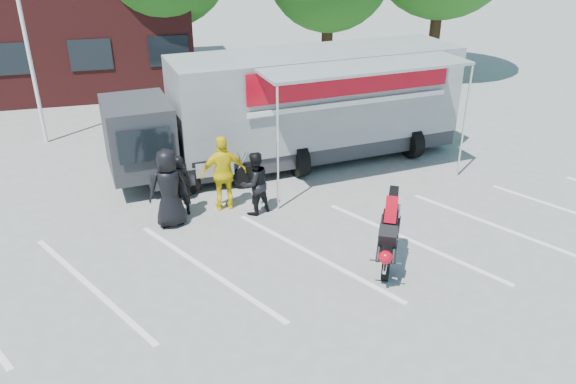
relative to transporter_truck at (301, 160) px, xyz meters
name	(u,v)px	position (x,y,z in m)	size (l,w,h in m)	color
ground	(319,281)	(-1.38, -6.32, 0.00)	(100.00, 100.00, 0.00)	gray
parking_bay_lines	(305,256)	(-1.38, -5.32, 0.01)	(18.00, 5.00, 0.01)	white
transporter_truck	(301,160)	(0.00, 0.00, 0.00)	(10.51, 5.07, 3.34)	#92969A
parked_motorcycle	(218,191)	(-2.82, -1.50, 0.00)	(0.76, 2.28, 1.20)	#AAAAAF
stunt_bike_rider	(387,261)	(0.32, -5.95, 0.00)	(0.80, 1.70, 2.00)	black
spectator_leather_a	(169,188)	(-4.17, -3.09, 0.99)	(0.96, 0.63, 1.97)	black
spectator_leather_b	(180,185)	(-3.87, -2.60, 0.80)	(0.58, 0.38, 1.60)	black
spectator_leather_c	(255,183)	(-2.06, -3.01, 0.83)	(0.81, 0.63, 1.66)	black
spectator_hivis	(224,173)	(-2.76, -2.57, 0.99)	(1.16, 0.48, 1.98)	yellow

